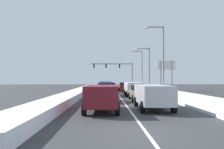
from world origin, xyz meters
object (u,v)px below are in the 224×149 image
(street_lamp_right_far, at_px, (140,66))
(roadside_sign_right, at_px, (166,68))
(sedan_tan_right_lane_second, at_px, (140,93))
(suv_white_right_lane_third, at_px, (134,88))
(suv_navy_center_lane_third, at_px, (107,88))
(sedan_red_right_lane_fifth, at_px, (124,87))
(suv_maroon_center_lane_nearest, at_px, (101,96))
(suv_green_center_lane_fifth, at_px, (106,85))
(sedan_gray_center_lane_second, at_px, (104,93))
(suv_silver_right_lane_nearest, at_px, (153,95))
(traffic_light_gantry, at_px, (117,69))
(street_lamp_right_near, at_px, (161,54))
(street_lamp_right_mid, at_px, (147,65))
(sedan_black_right_lane_fourth, at_px, (130,88))
(sedan_charcoal_center_lane_fourth, at_px, (105,88))

(street_lamp_right_far, xyz_separation_m, roadside_sign_right, (3.29, -9.52, -0.99))
(sedan_tan_right_lane_second, bearing_deg, suv_white_right_lane_third, 89.60)
(suv_navy_center_lane_third, height_order, roadside_sign_right, roadside_sign_right)
(sedan_red_right_lane_fifth, distance_m, suv_navy_center_lane_third, 12.18)
(suv_navy_center_lane_third, xyz_separation_m, roadside_sign_right, (10.76, 12.52, 3.00))
(suv_maroon_center_lane_nearest, height_order, roadside_sign_right, roadside_sign_right)
(street_lamp_right_far, bearing_deg, suv_green_center_lane_fifth, -130.00)
(sedan_tan_right_lane_second, height_order, sedan_gray_center_lane_second, same)
(sedan_tan_right_lane_second, xyz_separation_m, suv_white_right_lane_third, (0.04, 6.00, 0.25))
(suv_silver_right_lane_nearest, height_order, sedan_gray_center_lane_second, suv_silver_right_lane_nearest)
(traffic_light_gantry, bearing_deg, street_lamp_right_near, -80.30)
(street_lamp_right_mid, bearing_deg, sedan_gray_center_lane_second, -111.19)
(suv_silver_right_lane_nearest, height_order, suv_white_right_lane_third, same)
(traffic_light_gantry, bearing_deg, sedan_red_right_lane_fifth, -88.75)
(suv_white_right_lane_third, xyz_separation_m, suv_green_center_lane_fifth, (-3.52, 12.96, 0.00))
(suv_maroon_center_lane_nearest, xyz_separation_m, street_lamp_right_mid, (7.55, 25.79, 3.61))
(suv_silver_right_lane_nearest, bearing_deg, suv_green_center_lane_fifth, 97.42)
(suv_navy_center_lane_third, bearing_deg, suv_silver_right_lane_nearest, -75.98)
(roadside_sign_right, bearing_deg, suv_maroon_center_lane_nearest, -113.01)
(traffic_light_gantry, xyz_separation_m, street_lamp_right_near, (4.62, -27.04, 0.76))
(street_lamp_right_near, distance_m, street_lamp_right_far, 19.68)
(suv_maroon_center_lane_nearest, bearing_deg, suv_white_right_lane_third, 74.80)
(suv_green_center_lane_fifth, bearing_deg, sedan_tan_right_lane_second, -79.59)
(suv_white_right_lane_third, relative_size, street_lamp_right_far, 0.58)
(suv_silver_right_lane_nearest, distance_m, sedan_black_right_lane_fourth, 18.76)
(sedan_gray_center_lane_second, relative_size, roadside_sign_right, 0.82)
(sedan_black_right_lane_fourth, xyz_separation_m, sedan_red_right_lane_fifth, (-0.33, 5.77, 0.00))
(sedan_black_right_lane_fourth, bearing_deg, street_lamp_right_near, -42.86)
(roadside_sign_right, bearing_deg, suv_navy_center_lane_third, -130.68)
(suv_maroon_center_lane_nearest, distance_m, street_lamp_right_near, 18.26)
(sedan_red_right_lane_fifth, height_order, street_lamp_right_mid, street_lamp_right_mid)
(sedan_charcoal_center_lane_fourth, xyz_separation_m, street_lamp_right_far, (7.77, 15.82, 4.25))
(sedan_black_right_lane_fourth, bearing_deg, traffic_light_gantry, 91.74)
(traffic_light_gantry, relative_size, street_lamp_right_far, 1.26)
(suv_maroon_center_lane_nearest, relative_size, sedan_gray_center_lane_second, 1.09)
(sedan_charcoal_center_lane_fourth, bearing_deg, street_lamp_right_mid, 38.50)
(suv_silver_right_lane_nearest, height_order, sedan_tan_right_lane_second, suv_silver_right_lane_nearest)
(sedan_black_right_lane_fourth, relative_size, street_lamp_right_far, 0.54)
(sedan_tan_right_lane_second, relative_size, sedan_charcoal_center_lane_fourth, 1.00)
(suv_white_right_lane_third, relative_size, sedan_black_right_lane_fourth, 1.09)
(suv_navy_center_lane_third, bearing_deg, street_lamp_right_mid, 59.35)
(suv_silver_right_lane_nearest, relative_size, suv_navy_center_lane_third, 1.00)
(sedan_black_right_lane_fourth, bearing_deg, sedan_gray_center_lane_second, -105.77)
(street_lamp_right_mid, bearing_deg, sedan_black_right_lane_fourth, -121.30)
(street_lamp_right_near, relative_size, street_lamp_right_far, 1.11)
(sedan_black_right_lane_fourth, relative_size, suv_maroon_center_lane_nearest, 0.92)
(sedan_charcoal_center_lane_fourth, relative_size, street_lamp_right_far, 0.54)
(suv_silver_right_lane_nearest, xyz_separation_m, roadside_sign_right, (7.57, 25.29, 3.00))
(suv_maroon_center_lane_nearest, xyz_separation_m, street_lamp_right_near, (7.69, 15.95, 4.47))
(sedan_gray_center_lane_second, relative_size, traffic_light_gantry, 0.42)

